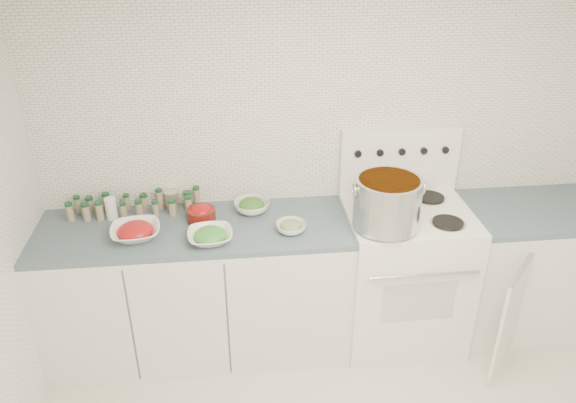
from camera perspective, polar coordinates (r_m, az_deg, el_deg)
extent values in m
cube|color=white|center=(3.53, 3.69, 5.67)|extent=(3.50, 0.02, 2.50)
cube|color=white|center=(3.62, -9.01, -8.97)|extent=(1.85, 0.62, 0.86)
cube|color=#415762|center=(3.37, -9.58, -2.84)|extent=(1.85, 0.62, 0.03)
cube|color=white|center=(3.73, 11.52, -7.40)|extent=(0.76, 0.65, 0.92)
cube|color=black|center=(3.47, 13.09, -9.88)|extent=(0.45, 0.01, 0.28)
cylinder|color=silver|center=(3.31, 13.71, -7.29)|extent=(0.65, 0.02, 0.02)
cube|color=white|center=(3.49, 12.24, -1.15)|extent=(0.76, 0.65, 0.01)
cube|color=white|center=(3.64, 11.24, 4.15)|extent=(0.76, 0.06, 0.43)
cylinder|color=silver|center=(3.30, 10.09, -2.52)|extent=(0.21, 0.21, 0.01)
cylinder|color=black|center=(3.30, 10.10, -2.43)|extent=(0.18, 0.18, 0.01)
cylinder|color=silver|center=(3.41, 15.92, -2.13)|extent=(0.21, 0.21, 0.01)
cylinder|color=black|center=(3.41, 15.94, -2.04)|extent=(0.18, 0.18, 0.01)
cylinder|color=silver|center=(3.57, 8.76, 0.08)|extent=(0.21, 0.21, 0.01)
cylinder|color=black|center=(3.56, 8.77, 0.16)|extent=(0.18, 0.18, 0.01)
cylinder|color=silver|center=(3.67, 14.21, 0.36)|extent=(0.21, 0.21, 0.01)
cylinder|color=black|center=(3.67, 14.22, 0.44)|extent=(0.18, 0.18, 0.01)
cylinder|color=black|center=(3.51, 7.11, 4.86)|extent=(0.04, 0.02, 0.04)
cylinder|color=black|center=(3.54, 9.33, 4.93)|extent=(0.04, 0.02, 0.04)
cylinder|color=black|center=(3.58, 11.50, 4.99)|extent=(0.04, 0.02, 0.04)
cylinder|color=black|center=(3.63, 13.62, 5.04)|extent=(0.04, 0.02, 0.04)
cylinder|color=black|center=(3.67, 15.69, 5.08)|extent=(0.04, 0.02, 0.04)
cube|color=white|center=(4.07, 22.67, -6.44)|extent=(0.89, 0.62, 0.86)
cube|color=#415762|center=(3.85, 23.88, -0.89)|extent=(0.89, 0.62, 0.03)
cube|color=white|center=(3.62, 21.63, -10.95)|extent=(0.29, 0.31, 0.70)
cylinder|color=silver|center=(3.22, 10.05, -0.10)|extent=(0.38, 0.38, 0.29)
cylinder|color=orange|center=(3.17, 10.24, 1.98)|extent=(0.34, 0.34, 0.03)
torus|color=silver|center=(3.14, 6.75, 1.13)|extent=(0.01, 0.09, 0.09)
torus|color=silver|center=(3.24, 13.49, 1.44)|extent=(0.01, 0.09, 0.09)
imported|color=white|center=(3.31, -15.23, -3.01)|extent=(0.31, 0.31, 0.07)
ellipsoid|color=#B00F21|center=(3.31, -15.26, -2.80)|extent=(0.20, 0.20, 0.09)
imported|color=white|center=(3.19, -7.91, -3.55)|extent=(0.27, 0.27, 0.06)
ellipsoid|color=#348F2E|center=(3.19, -7.93, -3.35)|extent=(0.18, 0.18, 0.08)
imported|color=white|center=(3.47, -3.70, -0.51)|extent=(0.28, 0.28, 0.07)
ellipsoid|color=#2C5618|center=(3.46, -3.71, -0.24)|extent=(0.16, 0.16, 0.07)
imported|color=white|center=(3.26, 0.31, -2.65)|extent=(0.23, 0.23, 0.06)
ellipsoid|color=#2F5522|center=(3.25, 0.31, -2.43)|extent=(0.13, 0.13, 0.06)
cylinder|color=#5C130F|center=(3.39, -8.79, -1.40)|extent=(0.17, 0.17, 0.09)
ellipsoid|color=#B70C0D|center=(3.37, -8.83, -0.91)|extent=(0.12, 0.12, 0.06)
cylinder|color=white|center=(3.54, -17.53, -0.68)|extent=(0.08, 0.08, 0.13)
cylinder|color=#B6AA9A|center=(3.57, -11.73, 0.18)|extent=(0.09, 0.09, 0.11)
cylinder|color=gray|center=(3.67, -20.56, -0.43)|extent=(0.04, 0.04, 0.10)
cylinder|color=#124021|center=(3.64, -20.71, 0.39)|extent=(0.04, 0.04, 0.02)
cylinder|color=gray|center=(3.65, -19.45, -0.44)|extent=(0.04, 0.04, 0.09)
cylinder|color=#124021|center=(3.63, -19.58, 0.30)|extent=(0.05, 0.05, 0.02)
cylinder|color=gray|center=(3.64, -17.92, -0.17)|extent=(0.04, 0.04, 0.11)
cylinder|color=#124021|center=(3.61, -18.06, 0.70)|extent=(0.05, 0.05, 0.02)
cylinder|color=gray|center=(3.61, -16.02, -0.18)|extent=(0.04, 0.04, 0.09)
cylinder|color=#124021|center=(3.59, -16.13, 0.59)|extent=(0.04, 0.04, 0.02)
cylinder|color=gray|center=(3.60, -14.39, -0.15)|extent=(0.04, 0.04, 0.09)
cylinder|color=#124021|center=(3.57, -14.48, 0.59)|extent=(0.04, 0.04, 0.02)
cylinder|color=gray|center=(3.57, -12.90, 0.13)|extent=(0.04, 0.04, 0.12)
cylinder|color=#124021|center=(3.54, -13.01, 1.11)|extent=(0.04, 0.04, 0.02)
cylinder|color=gray|center=(3.55, -10.13, 0.02)|extent=(0.05, 0.05, 0.10)
cylinder|color=#124021|center=(3.52, -10.21, 0.86)|extent=(0.05, 0.05, 0.02)
cylinder|color=gray|center=(3.56, -9.24, 0.38)|extent=(0.04, 0.04, 0.12)
cylinder|color=#124021|center=(3.53, -9.32, 1.37)|extent=(0.04, 0.04, 0.02)
cylinder|color=gray|center=(3.60, -21.26, -1.10)|extent=(0.04, 0.04, 0.10)
cylinder|color=#124021|center=(3.57, -21.42, -0.26)|extent=(0.04, 0.04, 0.02)
cylinder|color=gray|center=(3.57, -19.80, -1.12)|extent=(0.05, 0.05, 0.10)
cylinder|color=#124021|center=(3.55, -19.95, -0.31)|extent=(0.05, 0.05, 0.02)
cylinder|color=gray|center=(3.55, -18.59, -1.03)|extent=(0.04, 0.04, 0.11)
cylinder|color=#124021|center=(3.52, -18.74, -0.14)|extent=(0.05, 0.05, 0.02)
cylinder|color=gray|center=(3.52, -16.36, -0.99)|extent=(0.04, 0.04, 0.09)
cylinder|color=#124021|center=(3.50, -16.48, -0.21)|extent=(0.04, 0.04, 0.02)
cylinder|color=gray|center=(3.52, -14.88, -0.84)|extent=(0.04, 0.04, 0.09)
cylinder|color=#124021|center=(3.49, -14.99, -0.05)|extent=(0.04, 0.04, 0.02)
cylinder|color=gray|center=(3.51, -13.31, -0.79)|extent=(0.04, 0.04, 0.09)
cylinder|color=#124021|center=(3.48, -13.40, -0.05)|extent=(0.04, 0.04, 0.02)
cylinder|color=gray|center=(3.49, -11.66, -0.71)|extent=(0.05, 0.05, 0.09)
cylinder|color=#124021|center=(3.47, -11.75, 0.04)|extent=(0.05, 0.05, 0.02)
cylinder|color=gray|center=(3.47, -10.05, -0.54)|extent=(0.04, 0.04, 0.11)
cylinder|color=#124021|center=(3.44, -10.13, 0.39)|extent=(0.04, 0.04, 0.02)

